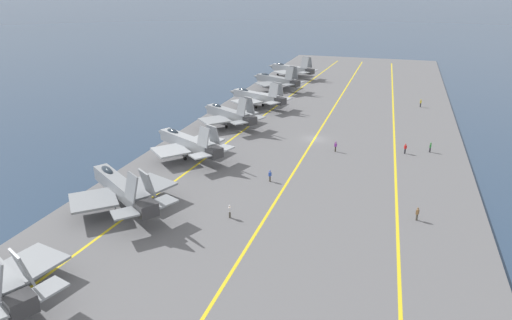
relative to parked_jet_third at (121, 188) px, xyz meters
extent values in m
plane|color=navy|center=(34.16, -17.79, -3.16)|extent=(2000.00, 2000.00, 0.00)
cube|color=slate|center=(34.16, -17.79, -2.96)|extent=(203.30, 50.91, 0.40)
cube|color=yellow|center=(34.16, -31.79, -2.76)|extent=(182.82, 7.96, 0.01)
cube|color=yellow|center=(34.16, -17.79, -2.76)|extent=(182.97, 0.36, 0.01)
cube|color=yellow|center=(34.16, -3.79, -2.76)|extent=(182.68, 10.92, 0.01)
cube|color=#38383A|center=(-21.25, -4.72, -0.22)|extent=(2.71, 2.57, 1.57)
cube|color=gray|center=(-15.51, -0.50, -0.82)|extent=(5.71, 5.75, 0.28)
cube|color=gray|center=(-19.85, -4.05, 2.22)|extent=(1.76, 2.32, 2.98)
cube|color=gray|center=(-18.96, -5.33, -0.22)|extent=(3.28, 2.81, 0.20)
cylinder|color=#B2B2B7|center=(-17.67, -0.30, -1.95)|extent=(0.16, 0.16, 1.62)
cylinder|color=black|center=(-17.67, -0.30, -2.46)|extent=(0.46, 0.64, 0.60)
cube|color=gray|center=(0.20, 0.29, 0.01)|extent=(8.72, 11.58, 1.83)
cone|color=#5B5E60|center=(4.39, 6.42, 0.01)|extent=(2.80, 2.98, 1.74)
cube|color=#38383A|center=(-4.09, -5.98, 0.01)|extent=(2.91, 2.90, 1.56)
ellipsoid|color=#232D38|center=(2.39, 3.50, 0.88)|extent=(2.59, 3.13, 1.01)
cube|color=gray|center=(-2.97, 1.94, -0.59)|extent=(7.62, 7.60, 0.28)
cube|color=gray|center=(2.88, -2.07, -0.59)|extent=(6.86, 7.01, 0.28)
cube|color=gray|center=(-4.10, -4.29, 2.44)|extent=(2.13, 2.52, 2.99)
cube|color=gray|center=(-2.51, -5.38, 2.44)|extent=(2.13, 2.52, 2.99)
cube|color=gray|center=(-5.71, -4.24, 0.01)|extent=(3.69, 3.69, 0.20)
cube|color=gray|center=(-1.88, -6.86, 0.01)|extent=(3.55, 3.36, 0.20)
cylinder|color=#B2B2B7|center=(2.88, 4.21, -1.83)|extent=(0.16, 0.16, 1.85)
cylinder|color=black|center=(2.88, 4.21, -2.46)|extent=(0.52, 0.62, 0.60)
cylinder|color=#B2B2B7|center=(-1.59, -0.05, -1.83)|extent=(0.16, 0.16, 1.85)
cylinder|color=black|center=(-1.59, -0.05, -2.46)|extent=(0.52, 0.62, 0.60)
cylinder|color=#B2B2B7|center=(0.53, -1.50, -1.83)|extent=(0.16, 0.16, 1.85)
cylinder|color=black|center=(0.53, -1.50, -2.46)|extent=(0.52, 0.62, 0.60)
cube|color=#9EA3A8|center=(19.04, 0.33, -0.24)|extent=(7.16, 11.41, 1.79)
cone|color=#5B5E60|center=(22.27, 6.48, -0.24)|extent=(2.56, 2.79, 1.70)
cube|color=#38383A|center=(15.73, -5.96, -0.24)|extent=(2.73, 2.68, 1.52)
ellipsoid|color=#232D38|center=(20.73, 3.55, 0.62)|extent=(2.23, 3.03, 0.99)
cube|color=#9EA3A8|center=(15.91, 1.52, -0.82)|extent=(7.07, 7.09, 0.28)
cube|color=#9EA3A8|center=(21.79, -1.57, -0.82)|extent=(5.95, 6.18, 0.28)
cube|color=#9EA3A8|center=(15.50, -4.37, 2.14)|extent=(1.86, 2.42, 2.92)
cube|color=#9EA3A8|center=(17.16, -5.25, 2.14)|extent=(1.86, 2.42, 2.92)
cube|color=#9EA3A8|center=(13.92, -4.46, -0.24)|extent=(3.60, 3.50, 0.20)
cube|color=#9EA3A8|center=(17.98, -6.60, -0.24)|extent=(3.36, 3.01, 0.20)
cylinder|color=#B2B2B7|center=(21.11, 4.26, -1.95)|extent=(0.16, 0.16, 1.63)
cylinder|color=black|center=(21.11, 4.26, -2.46)|extent=(0.47, 0.63, 0.60)
cylinder|color=#B2B2B7|center=(17.36, -0.16, -1.95)|extent=(0.16, 0.16, 1.63)
cylinder|color=black|center=(17.36, -0.16, -2.46)|extent=(0.47, 0.63, 0.60)
cylinder|color=#B2B2B7|center=(19.58, -1.32, -1.95)|extent=(0.16, 0.16, 1.63)
cylinder|color=black|center=(19.58, -1.32, -2.46)|extent=(0.47, 0.63, 0.60)
cube|color=gray|center=(37.24, 0.19, -0.33)|extent=(7.09, 10.56, 1.79)
cone|color=#5B5E60|center=(40.46, 5.81, -0.33)|extent=(2.52, 2.68, 1.70)
cube|color=#38383A|center=(33.95, -5.56, -0.33)|extent=(2.69, 2.59, 1.52)
ellipsoid|color=#232D38|center=(38.93, 3.13, 0.52)|extent=(2.20, 2.84, 0.99)
cube|color=gray|center=(34.08, 1.56, -0.91)|extent=(6.99, 6.98, 0.28)
cube|color=gray|center=(40.03, -1.84, -0.91)|extent=(6.19, 6.02, 0.28)
cube|color=gray|center=(33.73, -4.05, 2.22)|extent=(1.91, 2.32, 3.26)
cube|color=gray|center=(35.37, -4.98, 2.22)|extent=(1.91, 2.32, 3.26)
cube|color=gray|center=(32.18, -4.03, -0.33)|extent=(3.50, 3.41, 0.20)
cube|color=gray|center=(36.17, -6.31, -0.33)|extent=(3.35, 2.93, 0.20)
cylinder|color=#B2B2B7|center=(39.30, 3.78, -1.99)|extent=(0.16, 0.16, 1.54)
cylinder|color=black|center=(39.30, 3.78, -2.46)|extent=(0.49, 0.63, 0.60)
cylinder|color=#B2B2B7|center=(35.59, -0.17, -1.99)|extent=(0.16, 0.16, 1.54)
cylinder|color=black|center=(35.59, -0.17, -2.46)|extent=(0.49, 0.63, 0.60)
cylinder|color=#B2B2B7|center=(37.77, -1.42, -1.99)|extent=(0.16, 0.16, 1.54)
cylinder|color=black|center=(37.77, -1.42, -2.46)|extent=(0.49, 0.63, 0.60)
cube|color=#9EA3A8|center=(53.09, -0.56, -0.33)|extent=(6.23, 11.75, 1.69)
cone|color=#5B5E60|center=(55.81, 5.89, -0.33)|extent=(2.37, 2.72, 1.61)
cube|color=#38383A|center=(50.31, -7.15, -0.33)|extent=(2.55, 2.55, 1.44)
ellipsoid|color=#232D38|center=(54.51, 2.82, 0.48)|extent=(2.00, 3.06, 0.93)
cube|color=#9EA3A8|center=(49.74, 0.41, -0.88)|extent=(7.30, 7.30, 0.28)
cube|color=#9EA3A8|center=(56.12, -2.27, -0.88)|extent=(5.96, 5.95, 0.28)
cube|color=#9EA3A8|center=(50.00, -5.60, 2.04)|extent=(1.74, 2.46, 2.99)
cube|color=#9EA3A8|center=(51.64, -6.29, 2.04)|extent=(1.74, 2.46, 2.99)
cube|color=#9EA3A8|center=(48.43, -5.83, -0.33)|extent=(3.59, 3.43, 0.20)
cube|color=#9EA3A8|center=(52.57, -7.57, -0.33)|extent=(3.24, 2.84, 0.20)
cylinder|color=#B2B2B7|center=(54.83, 3.56, -1.97)|extent=(0.16, 0.16, 1.59)
cylinder|color=black|center=(54.83, 3.56, -2.46)|extent=(0.44, 0.64, 0.60)
cylinder|color=#B2B2B7|center=(51.52, -1.22, -1.97)|extent=(0.16, 0.16, 1.59)
cylinder|color=black|center=(51.52, -1.22, -2.46)|extent=(0.44, 0.64, 0.60)
cylinder|color=#B2B2B7|center=(53.71, -2.14, -1.97)|extent=(0.16, 0.16, 1.59)
cylinder|color=black|center=(53.71, -2.14, -2.46)|extent=(0.44, 0.64, 0.60)
cube|color=gray|center=(72.03, 0.09, -0.19)|extent=(6.84, 11.22, 1.74)
cone|color=#5B5E60|center=(75.09, 6.15, -0.19)|extent=(2.48, 2.72, 1.66)
cube|color=#38383A|center=(68.89, -6.11, -0.19)|extent=(2.65, 2.60, 1.48)
ellipsoid|color=#232D38|center=(73.63, 3.26, 0.63)|extent=(2.14, 2.97, 0.96)
cube|color=gray|center=(68.93, 1.21, -0.76)|extent=(6.93, 6.96, 0.28)
cube|color=gray|center=(74.76, -1.74, -0.76)|extent=(5.79, 5.99, 0.28)
cube|color=gray|center=(68.64, -4.57, 2.38)|extent=(1.90, 2.43, 3.34)
cube|color=gray|center=(70.28, -5.40, 2.38)|extent=(1.90, 2.43, 3.34)
cube|color=gray|center=(67.07, -4.66, -0.19)|extent=(3.57, 3.45, 0.20)
cube|color=gray|center=(71.13, -6.72, -0.19)|extent=(3.32, 2.93, 0.20)
cylinder|color=#B2B2B7|center=(73.99, 3.96, -1.91)|extent=(0.16, 0.16, 1.69)
cylinder|color=black|center=(73.99, 3.96, -2.46)|extent=(0.47, 0.63, 0.60)
cylinder|color=#B2B2B7|center=(70.40, -0.42, -1.91)|extent=(0.16, 0.16, 1.69)
cylinder|color=black|center=(70.40, -0.42, -2.46)|extent=(0.47, 0.63, 0.60)
cylinder|color=#B2B2B7|center=(72.58, -1.52, -1.91)|extent=(0.16, 0.16, 1.69)
cylinder|color=black|center=(72.58, -1.52, -2.46)|extent=(0.47, 0.63, 0.60)
cube|color=#93999E|center=(89.76, 0.33, -0.22)|extent=(6.39, 11.89, 1.74)
cone|color=#5B5E60|center=(92.54, 6.84, -0.22)|extent=(2.43, 2.77, 1.65)
cube|color=#38383A|center=(86.91, -6.33, -0.22)|extent=(2.62, 2.60, 1.48)
ellipsoid|color=#232D38|center=(91.21, 3.74, 0.61)|extent=(2.04, 3.10, 0.96)
cube|color=#93999E|center=(86.64, 1.21, -0.79)|extent=(6.92, 7.03, 0.28)
cube|color=#93999E|center=(92.55, -1.31, -0.79)|extent=(5.47, 5.95, 0.28)
cube|color=#93999E|center=(86.59, -4.76, 2.26)|extent=(1.80, 2.50, 3.17)
cube|color=#93999E|center=(88.27, -5.48, 2.26)|extent=(1.80, 2.50, 3.17)
cube|color=#93999E|center=(85.02, -4.99, -0.22)|extent=(3.60, 3.46, 0.20)
cube|color=#93999E|center=(89.19, -6.77, -0.22)|extent=(3.25, 2.88, 0.20)
cylinder|color=#B2B2B7|center=(91.54, 4.50, -1.92)|extent=(0.16, 0.16, 1.67)
cylinder|color=black|center=(91.54, 4.50, -2.46)|extent=(0.44, 0.64, 0.60)
cylinder|color=#B2B2B7|center=(88.15, -0.33, -1.92)|extent=(0.16, 0.16, 1.67)
cylinder|color=black|center=(88.15, -0.33, -2.46)|extent=(0.44, 0.64, 0.60)
cylinder|color=#B2B2B7|center=(90.39, -1.28, -1.92)|extent=(0.16, 0.16, 1.67)
cylinder|color=black|center=(90.39, -1.28, -2.46)|extent=(0.44, 0.64, 0.60)
cylinder|color=#232328|center=(64.10, -36.50, -2.31)|extent=(0.24, 0.24, 0.91)
cube|color=yellow|center=(64.10, -36.50, -1.57)|extent=(0.44, 0.37, 0.57)
sphere|color=#9E7051|center=(64.10, -36.50, -1.15)|extent=(0.22, 0.22, 0.22)
sphere|color=yellow|center=(64.10, -36.50, -1.09)|extent=(0.24, 0.24, 0.24)
cylinder|color=#4C473D|center=(7.72, -35.10, -2.35)|extent=(0.24, 0.24, 0.81)
cube|color=brown|center=(7.72, -35.10, -1.67)|extent=(0.46, 0.41, 0.56)
sphere|color=beige|center=(7.72, -35.10, -1.26)|extent=(0.22, 0.22, 0.22)
sphere|color=brown|center=(7.72, -35.10, -1.20)|extent=(0.24, 0.24, 0.24)
cylinder|color=#383328|center=(28.59, -22.39, -2.31)|extent=(0.24, 0.24, 0.90)
cube|color=purple|center=(28.59, -22.39, -1.58)|extent=(0.39, 0.45, 0.58)
sphere|color=tan|center=(28.59, -22.39, -1.16)|extent=(0.22, 0.22, 0.22)
sphere|color=purple|center=(28.59, -22.39, -1.10)|extent=(0.24, 0.24, 0.24)
cylinder|color=#4C473D|center=(13.43, -15.34, -2.34)|extent=(0.24, 0.24, 0.84)
cube|color=#284CB2|center=(13.43, -15.34, -1.65)|extent=(0.45, 0.39, 0.54)
sphere|color=beige|center=(13.43, -15.34, -1.25)|extent=(0.22, 0.22, 0.22)
sphere|color=#284CB2|center=(13.43, -15.34, -1.19)|extent=(0.24, 0.24, 0.24)
cylinder|color=#232328|center=(33.10, -37.47, -2.35)|extent=(0.24, 0.24, 0.82)
cube|color=green|center=(33.10, -37.47, -1.66)|extent=(0.41, 0.31, 0.57)
sphere|color=#9E7051|center=(33.10, -37.47, -1.24)|extent=(0.22, 0.22, 0.22)
sphere|color=green|center=(33.10, -37.47, -1.18)|extent=(0.24, 0.24, 0.24)
cylinder|color=#232328|center=(31.11, -33.49, -2.32)|extent=(0.24, 0.24, 0.87)
cube|color=red|center=(31.11, -33.49, -1.61)|extent=(0.44, 0.46, 0.55)
sphere|color=beige|center=(31.11, -33.49, -1.21)|extent=(0.22, 0.22, 0.22)
sphere|color=red|center=(31.11, -33.49, -1.15)|extent=(0.24, 0.24, 0.24)
cylinder|color=#4C473D|center=(1.58, -13.72, -2.34)|extent=(0.24, 0.24, 0.85)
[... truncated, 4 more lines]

